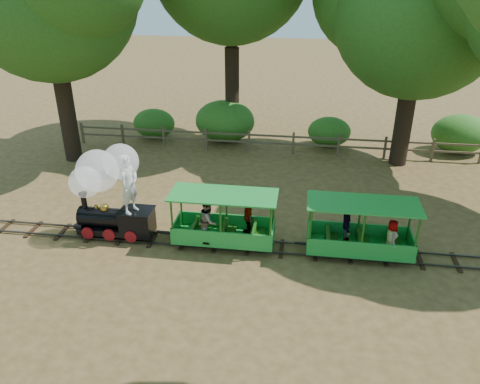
# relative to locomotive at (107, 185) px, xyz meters

# --- Properties ---
(ground) EXTENTS (90.00, 90.00, 0.00)m
(ground) POSITION_rel_locomotive_xyz_m (4.32, -0.06, -1.75)
(ground) COLOR olive
(ground) RESTS_ON ground
(track) EXTENTS (22.00, 1.00, 0.10)m
(track) POSITION_rel_locomotive_xyz_m (4.32, -0.06, -1.68)
(track) COLOR #3F3D3A
(track) RESTS_ON ground
(locomotive) EXTENTS (2.70, 1.27, 3.11)m
(locomotive) POSITION_rel_locomotive_xyz_m (0.00, 0.00, 0.00)
(locomotive) COLOR black
(locomotive) RESTS_ON ground
(carriage_front) EXTENTS (3.14, 1.28, 1.63)m
(carriage_front) POSITION_rel_locomotive_xyz_m (3.55, -0.11, -0.98)
(carriage_front) COLOR green
(carriage_front) RESTS_ON track
(carriage_rear) EXTENTS (3.14, 1.31, 1.63)m
(carriage_rear) POSITION_rel_locomotive_xyz_m (7.53, -0.02, -0.97)
(carriage_rear) COLOR green
(carriage_rear) RESTS_ON track
(oak_ne) EXTENTS (8.18, 7.20, 9.40)m
(oak_ne) POSITION_rel_locomotive_xyz_m (9.78, 7.53, 4.71)
(oak_ne) COLOR #2D2116
(oak_ne) RESTS_ON ground
(fence) EXTENTS (18.10, 0.10, 1.00)m
(fence) POSITION_rel_locomotive_xyz_m (4.32, 7.94, -1.17)
(fence) COLOR brown
(fence) RESTS_ON ground
(shrub_west) EXTENTS (2.04, 1.57, 1.42)m
(shrub_west) POSITION_rel_locomotive_xyz_m (-1.54, 9.24, -1.05)
(shrub_west) COLOR #2D6B1E
(shrub_west) RESTS_ON ground
(shrub_mid_w) EXTENTS (2.84, 2.19, 1.97)m
(shrub_mid_w) POSITION_rel_locomotive_xyz_m (1.99, 9.24, -0.77)
(shrub_mid_w) COLOR #2D6B1E
(shrub_mid_w) RESTS_ON ground
(shrub_mid_e) EXTENTS (1.99, 1.53, 1.38)m
(shrub_mid_e) POSITION_rel_locomotive_xyz_m (6.93, 9.24, -1.07)
(shrub_mid_e) COLOR #2D6B1E
(shrub_mid_e) RESTS_ON ground
(shrub_east) EXTENTS (2.50, 1.93, 1.73)m
(shrub_east) POSITION_rel_locomotive_xyz_m (12.72, 9.24, -0.89)
(shrub_east) COLOR #2D6B1E
(shrub_east) RESTS_ON ground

